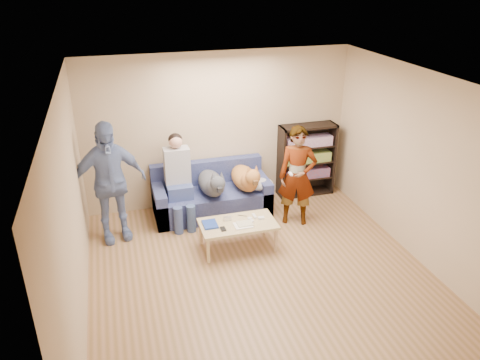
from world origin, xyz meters
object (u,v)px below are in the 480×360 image
object	(u,v)px
camera_silver	(228,219)
notebook_blue	(210,224)
person_standing_right	(297,176)
sofa	(211,197)
person_standing_left	(109,182)
person_seated	(179,176)
coffee_table	(238,226)
dog_gray	(212,184)
bookshelf	(306,158)
dog_tan	(246,178)

from	to	relation	value
camera_silver	notebook_blue	bearing A→B (deg)	-165.96
person_standing_right	sofa	distance (m)	1.52
person_standing_left	person_seated	world-z (taller)	person_standing_left
coffee_table	dog_gray	bearing A→B (deg)	98.79
sofa	person_standing_left	bearing A→B (deg)	-165.59
dog_gray	person_standing_left	bearing A→B (deg)	-173.26
notebook_blue	person_standing_left	bearing A→B (deg)	150.69
person_standing_right	bookshelf	bearing A→B (deg)	80.25
sofa	coffee_table	xyz separation A→B (m)	(0.13, -1.20, 0.09)
person_standing_left	notebook_blue	distance (m)	1.60
person_standing_left	coffee_table	bearing A→B (deg)	-35.52
camera_silver	person_seated	world-z (taller)	person_seated
person_standing_right	camera_silver	size ratio (longest dim) A/B	14.63
dog_tan	coffee_table	bearing A→B (deg)	-112.76
person_seated	notebook_blue	bearing A→B (deg)	-75.36
camera_silver	bookshelf	bearing A→B (deg)	36.35
sofa	bookshelf	xyz separation A→B (m)	(1.80, 0.23, 0.40)
camera_silver	dog_gray	world-z (taller)	dog_gray
person_standing_left	notebook_blue	bearing A→B (deg)	-40.11
bookshelf	coffee_table	bearing A→B (deg)	-139.28
dog_tan	coffee_table	size ratio (longest dim) A/B	1.05
sofa	bookshelf	bearing A→B (deg)	7.40
person_standing_left	camera_silver	size ratio (longest dim) A/B	16.90
person_standing_right	person_standing_left	world-z (taller)	person_standing_left
dog_gray	bookshelf	bearing A→B (deg)	14.10
dog_gray	sofa	bearing A→B (deg)	84.33
person_standing_right	dog_gray	bearing A→B (deg)	-179.64
camera_silver	bookshelf	size ratio (longest dim) A/B	0.08
camera_silver	coffee_table	xyz separation A→B (m)	(0.12, -0.12, -0.07)
notebook_blue	person_seated	distance (m)	1.12
person_standing_right	person_seated	world-z (taller)	person_standing_right
dog_gray	person_seated	bearing A→B (deg)	169.35
bookshelf	person_seated	bearing A→B (deg)	-171.24
person_standing_right	dog_tan	bearing A→B (deg)	163.90
coffee_table	notebook_blue	bearing A→B (deg)	172.87
person_standing_left	dog_tan	bearing A→B (deg)	-4.82
person_standing_right	camera_silver	bearing A→B (deg)	-141.64
person_standing_right	camera_silver	xyz separation A→B (m)	(-1.23, -0.38, -0.36)
dog_gray	bookshelf	size ratio (longest dim) A/B	0.95
dog_gray	dog_tan	bearing A→B (deg)	3.92
notebook_blue	person_seated	size ratio (longest dim) A/B	0.18
sofa	dog_tan	xyz separation A→B (m)	(0.56, -0.18, 0.35)
person_standing_left	camera_silver	world-z (taller)	person_standing_left
sofa	dog_tan	size ratio (longest dim) A/B	1.64
person_standing_left	person_seated	distance (m)	1.11
person_standing_right	person_standing_left	bearing A→B (deg)	-164.75
notebook_blue	coffee_table	bearing A→B (deg)	-7.13
dog_tan	person_standing_right	bearing A→B (deg)	-37.24
person_standing_right	dog_gray	distance (m)	1.36
person_standing_left	dog_tan	distance (m)	2.19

